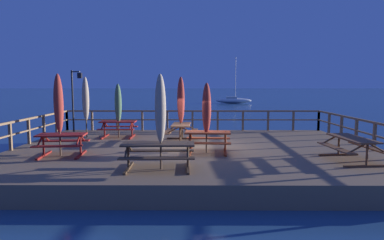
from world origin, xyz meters
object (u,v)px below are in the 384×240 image
(patio_umbrella_tall_back_right, at_px, (181,100))
(picnic_table_front_right, at_px, (118,126))
(picnic_table_mid_left, at_px, (62,140))
(picnic_table_mid_right, at_px, (352,144))
(picnic_table_back_left, at_px, (208,138))
(lamp_post_hooked, at_px, (75,91))
(sailboat_distant, at_px, (233,100))
(patio_umbrella_short_back, at_px, (160,109))
(picnic_table_front_left, at_px, (181,129))
(patio_umbrella_short_mid, at_px, (118,103))
(picnic_table_mid_centre, at_px, (158,150))
(patio_umbrella_tall_mid_right, at_px, (86,99))
(patio_umbrella_tall_mid_left, at_px, (59,104))
(patio_umbrella_short_front, at_px, (207,109))

(patio_umbrella_tall_back_right, bearing_deg, picnic_table_front_right, 159.41)
(picnic_table_mid_left, height_order, patio_umbrella_tall_back_right, patio_umbrella_tall_back_right)
(picnic_table_mid_right, bearing_deg, picnic_table_front_right, 150.57)
(picnic_table_back_left, bearing_deg, picnic_table_mid_left, -173.17)
(picnic_table_mid_left, relative_size, patio_umbrella_tall_back_right, 0.61)
(picnic_table_mid_right, bearing_deg, lamp_post_hooked, 149.43)
(sailboat_distant, bearing_deg, picnic_table_front_right, -103.91)
(patio_umbrella_short_back, bearing_deg, picnic_table_front_left, 85.18)
(picnic_table_mid_right, bearing_deg, patio_umbrella_short_mid, 150.51)
(patio_umbrella_tall_back_right, xyz_separation_m, patio_umbrella_short_back, (-0.40, -4.84, -0.02))
(patio_umbrella_short_back, height_order, sailboat_distant, sailboat_distant)
(picnic_table_front_left, distance_m, picnic_table_mid_centre, 4.83)
(picnic_table_front_right, height_order, patio_umbrella_tall_back_right, patio_umbrella_tall_back_right)
(picnic_table_front_right, distance_m, patio_umbrella_tall_back_right, 3.42)
(picnic_table_back_left, bearing_deg, patio_umbrella_tall_mid_right, 147.41)
(picnic_table_mid_left, xyz_separation_m, picnic_table_mid_centre, (3.51, -1.79, 0.02))
(lamp_post_hooked, height_order, sailboat_distant, sailboat_distant)
(patio_umbrella_short_back, relative_size, lamp_post_hooked, 0.86)
(picnic_table_back_left, xyz_separation_m, lamp_post_hooked, (-6.63, 5.32, 1.56))
(picnic_table_front_left, height_order, patio_umbrella_tall_mid_right, patio_umbrella_tall_mid_right)
(patio_umbrella_tall_mid_left, xyz_separation_m, patio_umbrella_tall_back_right, (4.06, 3.02, -0.02))
(picnic_table_mid_right, bearing_deg, picnic_table_mid_centre, -169.97)
(patio_umbrella_tall_mid_right, bearing_deg, picnic_table_mid_centre, -56.06)
(patio_umbrella_tall_mid_right, relative_size, lamp_post_hooked, 0.88)
(picnic_table_front_right, height_order, patio_umbrella_short_front, patio_umbrella_short_front)
(picnic_table_front_right, xyz_separation_m, picnic_table_mid_right, (8.64, -4.88, 0.01))
(picnic_table_back_left, height_order, patio_umbrella_short_back, patio_umbrella_short_back)
(picnic_table_front_right, distance_m, patio_umbrella_tall_mid_right, 1.93)
(patio_umbrella_short_back, xyz_separation_m, sailboat_distant, (7.58, 47.06, -1.88))
(picnic_table_mid_centre, xyz_separation_m, patio_umbrella_short_back, (0.08, -0.01, 1.19))
(picnic_table_mid_right, distance_m, picnic_table_mid_centre, 6.23)
(picnic_table_back_left, distance_m, lamp_post_hooked, 8.64)
(picnic_table_mid_centre, height_order, lamp_post_hooked, lamp_post_hooked)
(patio_umbrella_short_back, distance_m, sailboat_distant, 47.70)
(picnic_table_front_left, xyz_separation_m, patio_umbrella_tall_mid_left, (-4.07, -2.99, 1.25))
(patio_umbrella_short_front, relative_size, sailboat_distant, 0.33)
(picnic_table_front_right, bearing_deg, patio_umbrella_tall_mid_right, -178.87)
(picnic_table_front_left, height_order, lamp_post_hooked, lamp_post_hooked)
(patio_umbrella_tall_mid_right, bearing_deg, picnic_table_front_left, -14.06)
(patio_umbrella_tall_mid_left, height_order, patio_umbrella_tall_mid_right, patio_umbrella_tall_mid_left)
(picnic_table_mid_right, relative_size, lamp_post_hooked, 0.67)
(picnic_table_front_left, relative_size, patio_umbrella_short_front, 0.68)
(picnic_table_mid_right, distance_m, sailboat_distant, 46.00)
(picnic_table_mid_centre, relative_size, sailboat_distant, 0.28)
(picnic_table_mid_right, distance_m, patio_umbrella_short_front, 4.92)
(patio_umbrella_short_back, bearing_deg, picnic_table_back_left, 58.70)
(picnic_table_mid_centre, bearing_deg, lamp_post_hooked, 123.44)
(picnic_table_back_left, xyz_separation_m, picnic_table_mid_left, (-5.05, -0.61, -0.00))
(picnic_table_mid_right, bearing_deg, picnic_table_mid_left, 175.81)
(picnic_table_mid_centre, relative_size, patio_umbrella_short_mid, 0.85)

